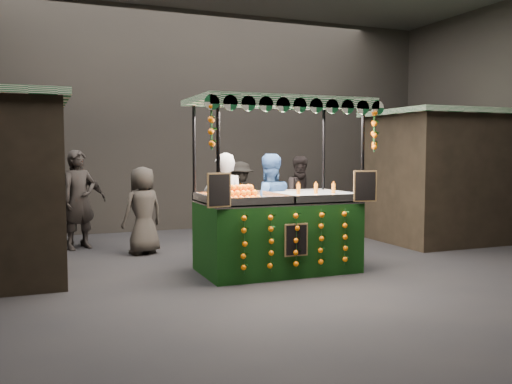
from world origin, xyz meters
name	(u,v)px	position (x,y,z in m)	size (l,w,h in m)	color
ground	(281,273)	(0.00, 0.00, 0.00)	(12.00, 12.00, 0.00)	black
market_hall	(282,41)	(0.00, 0.00, 3.38)	(12.10, 10.10, 5.05)	black
neighbour_stall_right	(449,176)	(4.40, 1.50, 1.31)	(3.00, 2.20, 2.60)	black
juice_stall	(279,219)	(0.00, 0.10, 0.80)	(2.65, 1.56, 2.57)	black
vendor_grey	(224,208)	(-0.54, 1.04, 0.89)	(0.73, 0.57, 1.78)	gray
vendor_blue	(268,208)	(0.18, 0.91, 0.88)	(0.93, 0.76, 1.76)	navy
shopper_0	(79,200)	(-2.62, 3.19, 0.91)	(0.79, 0.70, 1.82)	black
shopper_1	(302,197)	(1.84, 3.00, 0.85)	(0.88, 0.71, 1.70)	#2B2423
shopper_2	(78,200)	(-2.62, 3.48, 0.88)	(1.05, 0.48, 1.76)	black
shopper_3	(240,198)	(0.72, 3.71, 0.79)	(1.09, 1.17, 1.58)	black
shopper_4	(143,210)	(-1.63, 2.25, 0.77)	(0.88, 0.73, 1.53)	#2C2723
shopper_5	(394,193)	(4.23, 3.09, 0.85)	(1.05, 1.65, 1.70)	black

